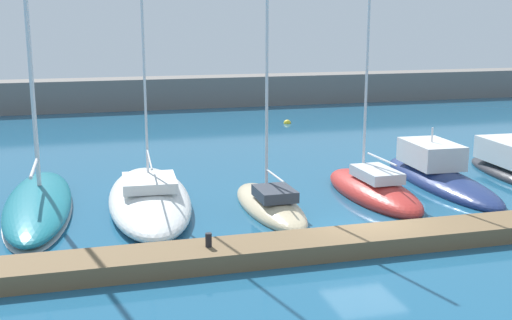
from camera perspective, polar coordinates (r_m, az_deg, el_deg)
name	(u,v)px	position (r m, az deg, el deg)	size (l,w,h in m)	color
ground_plane	(365,235)	(23.24, 9.59, -6.50)	(120.00, 120.00, 0.00)	#1E567A
dock_pier	(382,239)	(22.05, 11.02, -6.83)	(26.35, 1.79, 0.57)	brown
breakwater_seawall	(195,92)	(55.57, -5.43, 6.00)	(108.00, 3.06, 2.51)	slate
sailboat_teal_nearest	(38,201)	(27.00, -18.60, -3.45)	(2.68, 10.41, 15.67)	#19707F
sailboat_white_second	(149,198)	(26.39, -9.35, -3.30)	(3.78, 10.26, 18.83)	white
sailboat_sand_third	(270,204)	(25.72, 1.25, -3.89)	(2.17, 6.66, 11.59)	beige
sailboat_red_fourth	(373,190)	(28.00, 10.26, -2.59)	(2.63, 7.27, 12.46)	#B72D28
motorboat_navy_fifth	(438,175)	(30.92, 15.70, -1.26)	(2.83, 9.57, 2.89)	navy
mooring_buoy_yellow	(287,123)	(46.57, 2.77, 3.23)	(0.54, 0.54, 0.54)	yellow
dock_bollard	(209,240)	(20.08, -4.19, -7.03)	(0.20, 0.20, 0.44)	black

